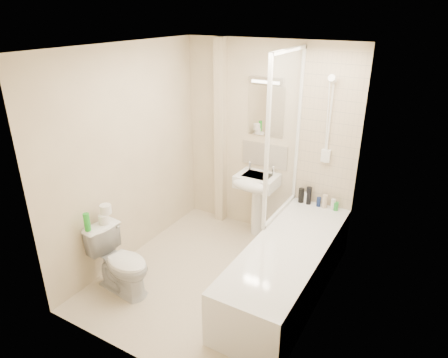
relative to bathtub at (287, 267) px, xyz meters
The scene contains 26 objects.
floor 0.83m from the bathtub, 165.63° to the right, with size 2.50×2.50×0.00m, color beige.
wall_back 1.58m from the bathtub, 125.33° to the left, with size 2.20×0.02×2.40m, color beige.
wall_left 2.07m from the bathtub, behind, with size 0.02×2.50×2.40m, color beige.
wall_right 0.99m from the bathtub, 28.76° to the right, with size 0.02×2.50×2.40m, color beige.
ceiling 2.25m from the bathtub, 165.63° to the right, with size 2.20×2.50×0.02m, color white.
tile_back 1.54m from the bathtub, 90.00° to the left, with size 0.70×0.01×1.75m, color beige.
tile_right 1.19m from the bathtub, ahead, with size 0.01×2.10×1.75m, color beige.
pipe_boxing 1.92m from the bathtub, 143.93° to the left, with size 0.12×0.12×2.40m, color beige.
splashback 1.50m from the bathtub, 126.21° to the left, with size 0.60×0.01×0.30m, color beige.
mirror 1.83m from the bathtub, 126.26° to the left, with size 0.46×0.01×0.60m, color white.
strip_light 2.10m from the bathtub, 126.87° to the left, with size 0.42×0.07×0.07m, color silver.
bathtub is the anchor object (origin of this frame).
shower_screen 1.36m from the bathtub, 120.00° to the left, with size 0.04×0.92×1.80m.
shower_fixture 1.61m from the bathtub, 90.10° to the left, with size 0.10×0.16×0.99m.
pedestal_sink 1.19m from the bathtub, 133.05° to the left, with size 0.49×0.46×0.95m.
bottle_black_a 1.05m from the bathtub, 103.41° to the left, with size 0.07×0.07×0.18m, color black.
bottle_white_a 1.04m from the bathtub, 99.67° to the left, with size 0.06×0.06×0.14m, color silver.
bottle_black_b 1.04m from the bathtub, 98.11° to the left, with size 0.06×0.06×0.21m, color black.
bottle_blue 1.02m from the bathtub, 90.75° to the left, with size 0.05×0.05×0.11m, color navy.
bottle_cream 1.03m from the bathtub, 86.66° to the left, with size 0.06×0.06×0.16m, color beige.
bottle_white_b 1.03m from the bathtub, 80.71° to the left, with size 0.05×0.05×0.13m, color silver.
bottle_green 1.03m from the bathtub, 78.80° to the left, with size 0.06×0.06×0.10m, color green.
toilet 1.69m from the bathtub, 150.72° to the right, with size 0.71×0.46×0.69m, color white.
toilet_roll_lower 1.92m from the bathtub, 155.91° to the right, with size 0.10×0.10×0.10m, color white.
toilet_roll_upper 1.93m from the bathtub, 157.08° to the right, with size 0.12×0.12×0.09m, color white.
green_bottle 2.04m from the bathtub, 151.59° to the right, with size 0.06×0.06×0.19m, color green.
Camera 1 is at (1.87, -3.04, 2.71)m, focal length 32.00 mm.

